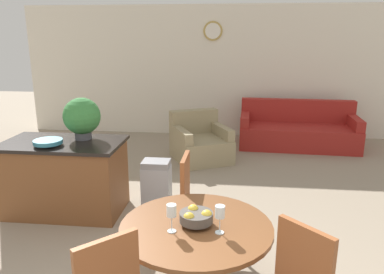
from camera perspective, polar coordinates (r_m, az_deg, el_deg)
wall_back at (r=7.98m, az=3.13°, el=9.93°), size 8.00×0.09×2.70m
dining_table at (r=2.90m, az=0.64°, el=-16.19°), size 1.13×1.13×0.74m
dining_chair_far_side at (r=3.61m, az=0.70°, el=-9.97°), size 0.42×0.42×1.01m
fruit_bowl at (r=2.78m, az=0.65°, el=-12.02°), size 0.25×0.25×0.13m
wine_glass_left at (r=2.66m, az=-3.14°, el=-11.31°), size 0.07×0.07×0.21m
wine_glass_right at (r=2.65m, az=4.28°, el=-11.47°), size 0.07×0.07×0.21m
kitchen_island at (r=4.76m, az=-18.71°, el=-5.76°), size 1.40×0.79×0.88m
teal_bowl at (r=4.50m, az=-21.10°, el=-0.70°), size 0.32×0.32×0.07m
potted_plant at (r=4.62m, az=-16.43°, el=2.94°), size 0.44×0.44×0.50m
trash_bin at (r=4.63m, az=-5.42°, el=-7.36°), size 0.34×0.27×0.63m
couch at (r=7.51m, az=15.77°, el=0.84°), size 2.23×1.06×0.86m
armchair at (r=6.47m, az=1.23°, el=-0.99°), size 1.19×1.23×0.81m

